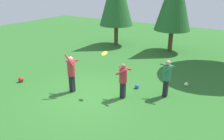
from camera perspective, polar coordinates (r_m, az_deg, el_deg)
The scene contains 8 objects.
ground_plane at distance 10.35m, azimuth -6.46°, elevation -6.18°, with size 40.00×40.00×0.00m, color #2D6B28.
person_thrower at distance 10.28m, azimuth -10.43°, elevation -0.26°, with size 0.64×0.64×1.92m.
person_catcher at distance 9.97m, azimuth 13.89°, elevation -1.36°, with size 0.72×0.68×1.72m.
person_bystander at distance 9.59m, azimuth 2.86°, elevation -2.09°, with size 0.58×0.53×1.61m.
frisbee at distance 9.62m, azimuth -1.94°, elevation 4.25°, with size 0.34×0.33×0.15m.
ball_blue at distance 10.86m, azimuth 6.40°, elevation -4.20°, with size 0.21×0.21×0.21m, color blue.
ball_red at distance 12.42m, azimuth -22.34°, elevation -2.25°, with size 0.27×0.27×0.27m, color red.
ball_white at distance 11.63m, azimuth 18.52°, elevation -3.47°, with size 0.20×0.20×0.20m, color white.
Camera 1 is at (5.76, -7.17, 4.75)m, focal length 35.60 mm.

